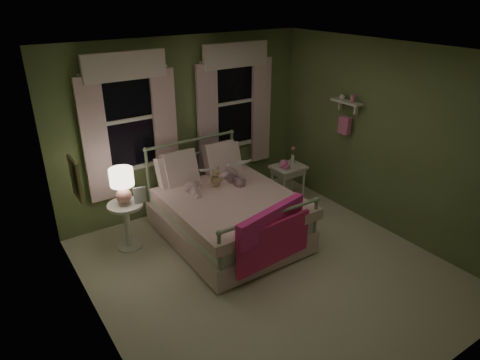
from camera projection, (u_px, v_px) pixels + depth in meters
room_shell at (271, 173)px, 4.78m from camera, size 4.20×4.20×4.20m
bed at (226, 212)px, 5.86m from camera, size 1.58×2.04×1.18m
pink_throw at (272, 230)px, 4.99m from camera, size 1.10×0.34×0.71m
child_left at (191, 168)px, 5.80m from camera, size 0.32×0.25×0.77m
child_right at (226, 159)px, 6.08m from camera, size 0.38×0.30×0.79m
book_left at (200, 174)px, 5.61m from camera, size 0.23×0.17×0.26m
book_right at (236, 168)px, 5.91m from camera, size 0.22×0.15×0.26m
teddy_bear at (215, 178)px, 5.89m from camera, size 0.22×0.17×0.30m
nightstand_left at (127, 219)px, 5.61m from camera, size 0.46×0.46×0.65m
table_lamp at (122, 182)px, 5.38m from camera, size 0.30×0.30×0.47m
book_nightstand at (134, 204)px, 5.50m from camera, size 0.20×0.25×0.02m
nightstand_right at (288, 172)px, 6.70m from camera, size 0.50×0.40×0.64m
pink_toy at (284, 164)px, 6.58m from camera, size 0.14×0.19×0.14m
bud_vase at (293, 155)px, 6.70m from camera, size 0.06×0.06×0.28m
window_left at (129, 115)px, 5.75m from camera, size 1.34×0.13×1.96m
window_right at (235, 98)px, 6.61m from camera, size 1.34×0.13×1.96m
wall_shelf at (346, 114)px, 6.18m from camera, size 0.15×0.50×0.60m
framed_picture at (76, 179)px, 4.16m from camera, size 0.03×0.32×0.42m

